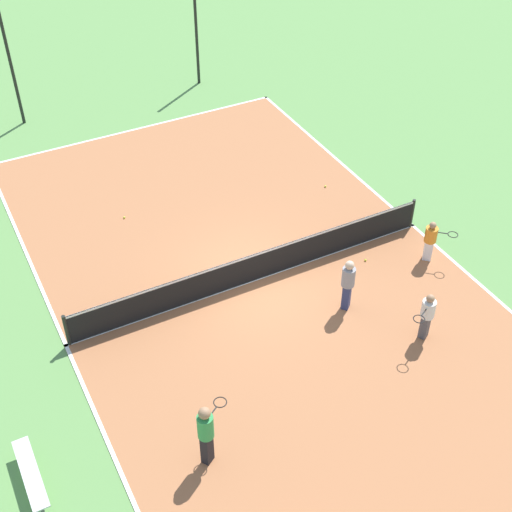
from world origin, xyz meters
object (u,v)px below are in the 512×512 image
at_px(tennis_net, 256,266).
at_px(tennis_ball_far_baseline, 365,260).
at_px(player_baseline_gray, 348,282).
at_px(fence_post_back_left, 12,69).
at_px(player_far_white, 427,314).
at_px(player_center_orange, 431,239).
at_px(player_far_green, 206,431).
at_px(tennis_ball_right_alley, 212,275).
at_px(tennis_ball_near_net, 325,186).
at_px(fence_post_back_right, 196,33).
at_px(tennis_ball_left_sideline, 124,217).
at_px(bench, 31,474).

distance_m(tennis_net, tennis_ball_far_baseline, 3.39).
distance_m(player_baseline_gray, fence_post_back_left, 15.51).
bearing_deg(player_far_white, player_center_orange, -157.78).
bearing_deg(tennis_ball_far_baseline, tennis_net, 166.70).
relative_size(player_far_green, tennis_ball_right_alley, 26.28).
distance_m(player_far_green, tennis_ball_far_baseline, 8.19).
bearing_deg(tennis_net, tennis_ball_far_baseline, -13.30).
bearing_deg(tennis_ball_near_net, fence_post_back_left, 130.84).
bearing_deg(player_baseline_gray, tennis_ball_right_alley, -87.07).
bearing_deg(player_center_orange, tennis_net, -155.35).
bearing_deg(tennis_ball_near_net, tennis_net, -144.05).
relative_size(tennis_ball_far_baseline, fence_post_back_right, 0.02).
height_order(tennis_ball_right_alley, fence_post_back_left, fence_post_back_left).
bearing_deg(tennis_ball_right_alley, tennis_net, -33.78).
bearing_deg(player_far_white, tennis_ball_far_baseline, -125.01).
distance_m(player_far_white, tennis_ball_left_sideline, 10.10).
distance_m(tennis_net, bench, 8.22).
distance_m(player_far_green, tennis_ball_near_net, 11.36).
bearing_deg(tennis_ball_near_net, bench, -149.70).
distance_m(bench, player_baseline_gray, 9.14).
xyz_separation_m(player_baseline_gray, tennis_ball_right_alley, (-2.71, 2.86, -0.90)).
distance_m(tennis_net, player_far_green, 6.18).
bearing_deg(player_far_green, player_baseline_gray, -6.01).
xyz_separation_m(tennis_ball_far_baseline, tennis_ball_near_net, (1.01, 3.87, 0.00)).
relative_size(player_center_orange, player_baseline_gray, 0.83).
relative_size(tennis_ball_right_alley, fence_post_back_right, 0.02).
height_order(bench, tennis_ball_right_alley, bench).
height_order(player_far_green, tennis_ball_left_sideline, player_far_green).
height_order(tennis_net, tennis_ball_far_baseline, tennis_net).
height_order(player_baseline_gray, fence_post_back_right, fence_post_back_right).
height_order(tennis_net, tennis_ball_right_alley, tennis_net).
xyz_separation_m(tennis_ball_far_baseline, tennis_ball_right_alley, (-4.33, 1.48, 0.00)).
bearing_deg(tennis_ball_far_baseline, player_far_white, -97.28).
relative_size(bench, player_far_white, 1.33).
bearing_deg(fence_post_back_right, player_far_white, -93.00).
relative_size(player_far_white, tennis_ball_near_net, 21.37).
height_order(player_center_orange, fence_post_back_right, fence_post_back_right).
xyz_separation_m(player_far_white, fence_post_back_left, (-6.56, 16.37, 1.36)).
bearing_deg(tennis_ball_left_sideline, player_far_white, -58.73).
height_order(tennis_ball_right_alley, tennis_ball_near_net, same).
bearing_deg(tennis_ball_far_baseline, tennis_ball_left_sideline, 136.56).
relative_size(bench, tennis_ball_far_baseline, 28.38).
height_order(tennis_ball_far_baseline, tennis_ball_right_alley, same).
distance_m(tennis_ball_far_baseline, tennis_ball_right_alley, 4.57).
height_order(player_baseline_gray, tennis_ball_right_alley, player_baseline_gray).
relative_size(player_far_white, player_far_green, 0.81).
height_order(tennis_net, player_baseline_gray, player_baseline_gray).
bearing_deg(bench, player_far_green, -108.28).
bearing_deg(bench, player_baseline_gray, -80.34).
bearing_deg(tennis_net, tennis_ball_left_sideline, 117.44).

